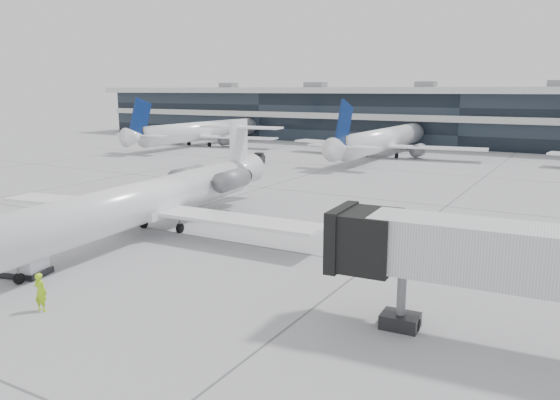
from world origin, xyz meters
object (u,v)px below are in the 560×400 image
Objects in this scene: regional_jet at (150,199)px; jet_bridge at (559,263)px; ramp_worker at (40,292)px; cargo_uld at (24,258)px.

regional_jet is 2.01× the size of jet_bridge.
ramp_worker is (5.45, -13.61, -1.72)m from regional_jet.
regional_jet is 11.53× the size of cargo_uld.
cargo_uld is at bearing -35.24° from ramp_worker.
jet_bridge reaches higher than ramp_worker.
regional_jet reaches higher than jet_bridge.
cargo_uld is (-0.02, -10.64, -1.65)m from regional_jet.
ramp_worker is 0.66× the size of cargo_uld.
regional_jet is 17.51× the size of ramp_worker.
cargo_uld is at bearing -174.60° from jet_bridge.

